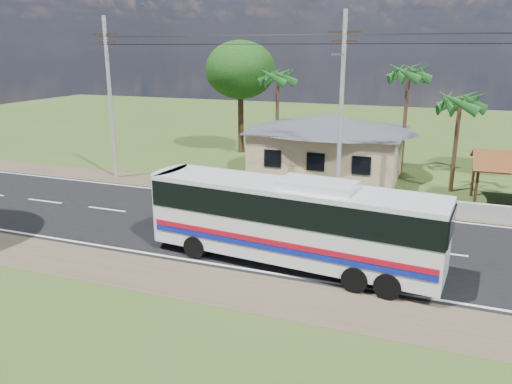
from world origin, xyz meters
TOP-DOWN VIEW (x-y plane):
  - ground at (0.00, 0.00)m, footprint 120.00×120.00m
  - road at (0.00, 0.00)m, footprint 120.00×16.00m
  - house at (1.00, 13.00)m, footprint 12.40×10.00m
  - concrete_barrier at (12.00, 5.60)m, footprint 7.00×0.30m
  - utility_poles at (2.67, 6.49)m, footprint 32.80×2.22m
  - palm_near at (9.50, 11.00)m, footprint 2.80×2.80m
  - palm_mid at (6.00, 15.50)m, footprint 2.80×2.80m
  - palm_far at (-4.00, 16.00)m, footprint 2.80×2.80m
  - tree_behind_house at (-8.00, 18.00)m, footprint 6.00×6.00m
  - coach_bus at (3.12, -3.59)m, footprint 12.57×3.87m
  - motorcycle at (2.11, 6.08)m, footprint 1.65×0.85m

SIDE VIEW (x-z plane):
  - ground at x=0.00m, z-range 0.00..0.00m
  - road at x=0.00m, z-range -0.01..0.02m
  - motorcycle at x=2.11m, z-range 0.00..0.83m
  - concrete_barrier at x=12.00m, z-range 0.00..0.90m
  - coach_bus at x=3.12m, z-range 0.28..4.12m
  - house at x=1.00m, z-range 0.14..5.14m
  - palm_near at x=9.50m, z-range 2.36..9.06m
  - utility_poles at x=2.67m, z-range 0.27..11.27m
  - palm_far at x=-4.00m, z-range 2.83..10.53m
  - tree_behind_house at x=-8.00m, z-range 2.31..11.92m
  - palm_mid at x=6.00m, z-range 3.06..11.26m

